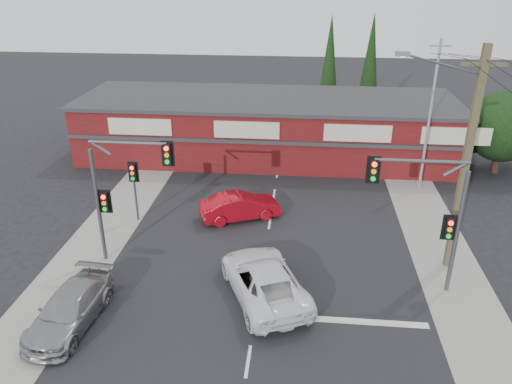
# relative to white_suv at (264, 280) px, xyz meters

# --- Properties ---
(ground) EXTENTS (120.00, 120.00, 0.00)m
(ground) POSITION_rel_white_suv_xyz_m (-0.23, 0.16, -0.79)
(ground) COLOR black
(ground) RESTS_ON ground
(road_strip) EXTENTS (14.00, 70.00, 0.01)m
(road_strip) POSITION_rel_white_suv_xyz_m (-0.23, 5.16, -0.79)
(road_strip) COLOR black
(road_strip) RESTS_ON ground
(verge_left) EXTENTS (3.00, 70.00, 0.02)m
(verge_left) POSITION_rel_white_suv_xyz_m (-8.73, 5.16, -0.78)
(verge_left) COLOR gray
(verge_left) RESTS_ON ground
(verge_right) EXTENTS (3.00, 70.00, 0.02)m
(verge_right) POSITION_rel_white_suv_xyz_m (8.27, 5.16, -0.78)
(verge_right) COLOR gray
(verge_right) RESTS_ON ground
(stop_line) EXTENTS (6.50, 0.35, 0.01)m
(stop_line) POSITION_rel_white_suv_xyz_m (3.27, -1.34, -0.78)
(stop_line) COLOR silver
(stop_line) RESTS_ON ground
(white_suv) EXTENTS (4.68, 6.29, 1.59)m
(white_suv) POSITION_rel_white_suv_xyz_m (0.00, 0.00, 0.00)
(white_suv) COLOR white
(white_suv) RESTS_ON ground
(silver_suv) EXTENTS (2.31, 4.89, 1.38)m
(silver_suv) POSITION_rel_white_suv_xyz_m (-7.28, -2.53, -0.10)
(silver_suv) COLOR #929497
(silver_suv) RESTS_ON ground
(red_sedan) EXTENTS (4.60, 3.12, 1.43)m
(red_sedan) POSITION_rel_white_suv_xyz_m (-1.87, 6.89, -0.08)
(red_sedan) COLOR #9F0915
(red_sedan) RESTS_ON ground
(lane_dashes) EXTENTS (0.12, 32.98, 0.01)m
(lane_dashes) POSITION_rel_white_suv_xyz_m (-0.23, -2.15, -0.78)
(lane_dashes) COLOR silver
(lane_dashes) RESTS_ON ground
(shop_building) EXTENTS (27.30, 8.40, 4.22)m
(shop_building) POSITION_rel_white_suv_xyz_m (-1.23, 17.15, 1.34)
(shop_building) COLOR #4F0F11
(shop_building) RESTS_ON ground
(tree_cluster) EXTENTS (5.90, 5.10, 5.50)m
(tree_cluster) POSITION_rel_white_suv_xyz_m (14.46, 15.60, 2.10)
(tree_cluster) COLOR #2D2116
(tree_cluster) RESTS_ON ground
(conifer_near) EXTENTS (1.80, 1.80, 9.25)m
(conifer_near) POSITION_rel_white_suv_xyz_m (3.27, 24.16, 4.69)
(conifer_near) COLOR #2D2116
(conifer_near) RESTS_ON ground
(conifer_far) EXTENTS (1.80, 1.80, 9.25)m
(conifer_far) POSITION_rel_white_suv_xyz_m (6.77, 26.16, 4.69)
(conifer_far) COLOR #2D2116
(conifer_far) RESTS_ON ground
(traffic_mast_left) EXTENTS (3.77, 0.27, 5.97)m
(traffic_mast_left) POSITION_rel_white_suv_xyz_m (-6.66, 2.16, 3.14)
(traffic_mast_left) COLOR #47494C
(traffic_mast_left) RESTS_ON ground
(traffic_mast_right) EXTENTS (3.96, 0.27, 5.97)m
(traffic_mast_right) POSITION_rel_white_suv_xyz_m (6.63, 1.16, 3.15)
(traffic_mast_right) COLOR #47494C
(traffic_mast_right) RESTS_ON ground
(pedestal_signal) EXTENTS (0.55, 0.27, 3.38)m
(pedestal_signal) POSITION_rel_white_suv_xyz_m (-7.43, 6.17, 1.61)
(pedestal_signal) COLOR #47494C
(pedestal_signal) RESTS_ON ground
(utility_pole) EXTENTS (4.38, 0.59, 10.00)m
(utility_pole) POSITION_rel_white_suv_xyz_m (8.13, 3.15, 4.60)
(utility_pole) COLOR brown
(utility_pole) RESTS_ON ground
(steel_pole) EXTENTS (1.20, 0.16, 9.00)m
(steel_pole) POSITION_rel_white_suv_xyz_m (8.77, 12.16, 3.91)
(steel_pole) COLOR gray
(steel_pole) RESTS_ON ground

